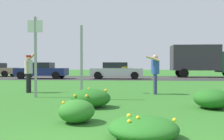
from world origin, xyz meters
TOP-DOWN VIEW (x-y plane):
  - ground_plane at (0.00, 10.69)m, footprint 120.00×120.00m
  - highway_strip at (0.00, 21.38)m, footprint 120.00×8.51m
  - highway_center_stripe at (0.00, 21.38)m, footprint 120.00×0.16m
  - daylily_clump_front_left at (-0.70, 2.41)m, footprint 0.74×0.78m
  - daylily_clump_front_right at (-0.70, 4.30)m, footprint 1.12×0.96m
  - daylily_clump_mid_right at (2.62, 4.36)m, footprint 0.98×1.03m
  - daylily_clump_front_center at (0.61, 1.31)m, footprint 1.12×1.19m
  - sign_post_near_path at (-3.08, 6.38)m, footprint 0.56×0.10m
  - sign_post_by_roadside at (-1.28, 5.93)m, footprint 0.07×0.10m
  - person_thrower_red_cap_gray_shirt at (-3.99, 7.95)m, footprint 0.47×0.49m
  - person_catcher_blue_shirt at (1.41, 7.75)m, footprint 0.56×0.49m
  - frisbee_orange at (0.15, 8.02)m, footprint 0.25×0.24m
  - car_navy_center_left at (-7.56, 19.47)m, footprint 4.50×2.00m
  - car_silver_center_right at (-0.83, 19.47)m, footprint 4.50×2.00m
  - box_truck_dark_green at (7.74, 23.30)m, footprint 6.70×2.46m

SIDE VIEW (x-z plane):
  - ground_plane at x=0.00m, z-range 0.00..0.00m
  - highway_strip at x=0.00m, z-range 0.00..0.01m
  - highway_center_stripe at x=0.00m, z-range 0.01..0.01m
  - daylily_clump_front_center at x=0.61m, z-range -0.02..0.38m
  - daylily_clump_front_left at x=-0.70m, z-range 0.00..0.47m
  - daylily_clump_front_right at x=-0.70m, z-range -0.01..0.53m
  - daylily_clump_mid_right at x=2.62m, z-range 0.00..0.53m
  - car_navy_center_left at x=-7.56m, z-range 0.01..1.46m
  - car_silver_center_right at x=-0.83m, z-range 0.01..1.46m
  - person_catcher_blue_shirt at x=1.41m, z-range 0.16..1.78m
  - person_thrower_red_cap_gray_shirt at x=-3.99m, z-range 0.09..1.89m
  - frisbee_orange at x=0.15m, z-range 1.04..1.14m
  - sign_post_by_roadside at x=-1.28m, z-range 0.00..2.55m
  - sign_post_near_path at x=-3.08m, z-range 0.30..3.26m
  - box_truck_dark_green at x=7.74m, z-range 0.20..3.40m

